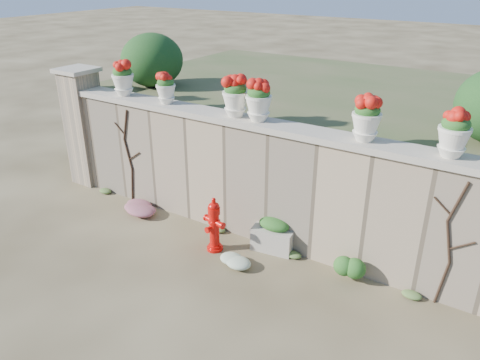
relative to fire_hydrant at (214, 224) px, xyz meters
The scene contains 19 objects.
ground 1.13m from the fire_hydrant, 77.99° to the right, with size 80.00×80.00×0.00m, color #463A23.
stone_wall 0.98m from the fire_hydrant, 75.16° to the left, with size 8.00×0.40×2.00m, color #9F876A.
wall_cap 1.77m from the fire_hydrant, 75.16° to the left, with size 8.10×0.52×0.10m, color #BDB5A0.
gate_pillar 4.09m from the fire_hydrant, 168.49° to the left, with size 0.72×0.72×2.48m.
raised_fill 4.04m from the fire_hydrant, 86.96° to the left, with size 9.00×6.00×2.00m, color #384C23.
back_shrub_left 4.15m from the fire_hydrant, 146.18° to the left, with size 1.30×1.30×1.10m, color #143814.
vine_left 2.58m from the fire_hydrant, 166.69° to the left, with size 0.60×0.04×1.91m.
vine_right 3.53m from the fire_hydrant, ahead, with size 0.60×0.04×1.91m.
fire_hydrant is the anchor object (origin of this frame).
planter_box 1.01m from the fire_hydrant, 34.05° to the left, with size 0.74×0.50×0.57m.
green_shrub 2.20m from the fire_hydrant, ahead, with size 0.59×0.53×0.56m, color #1E5119.
magenta_clump 2.02m from the fire_hydrant, behind, with size 0.95×0.63×0.25m, color #CD297F.
white_flowers 0.73m from the fire_hydrant, 23.08° to the right, with size 0.57×0.46×0.21m, color white.
urn_pot_0 3.37m from the fire_hydrant, 163.07° to the left, with size 0.41×0.41×0.64m.
urn_pot_1 2.59m from the fire_hydrant, 153.07° to the left, with size 0.35×0.35×0.54m.
urn_pot_2 2.10m from the fire_hydrant, 97.41° to the left, with size 0.42×0.42×0.66m.
urn_pot_3 2.13m from the fire_hydrant, 67.30° to the left, with size 0.42×0.42×0.65m.
urn_pot_4 2.94m from the fire_hydrant, 21.18° to the left, with size 0.41×0.41×0.64m.
urn_pot_5 3.83m from the fire_hydrant, 14.03° to the left, with size 0.41×0.41×0.64m.
Camera 1 is at (3.76, -4.38, 4.33)m, focal length 35.00 mm.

